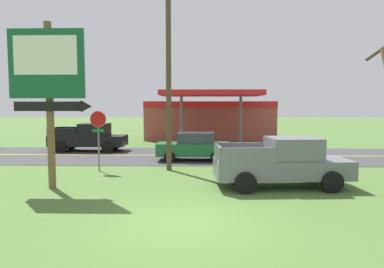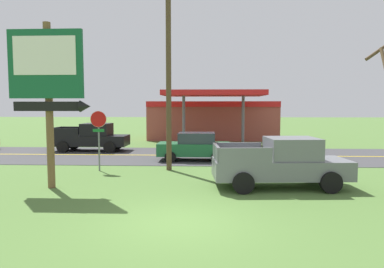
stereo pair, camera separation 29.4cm
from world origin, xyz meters
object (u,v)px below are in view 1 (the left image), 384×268
Objects in this scene: stop_sign at (98,130)px; pickup_grey_parked_on_lawn at (283,163)px; motel_sign at (49,78)px; car_green_mid_lane at (194,146)px; pickup_black_on_road at (89,138)px; gas_station at (210,119)px; utility_pole at (169,66)px.

stop_sign reaches higher than pickup_grey_parked_on_lawn.
car_green_mid_lane is (5.28, 7.23, -3.39)m from motel_sign.
motel_sign is 1.19× the size of pickup_grey_parked_on_lawn.
motel_sign reaches higher than pickup_grey_parked_on_lawn.
pickup_black_on_road is 8.45m from car_green_mid_lane.
motel_sign is 4.38m from stop_sign.
pickup_grey_parked_on_lawn is at bearing -83.11° from gas_station.
pickup_grey_parked_on_lawn is at bearing 3.83° from motel_sign.
pickup_grey_parked_on_lawn is at bearing -61.10° from car_green_mid_lane.
utility_pole is (4.12, 4.14, 0.93)m from motel_sign.
motel_sign is 2.15× the size of stop_sign.
car_green_mid_lane is (1.16, 3.09, -4.33)m from utility_pole.
stop_sign reaches higher than pickup_black_on_road.
motel_sign is at bearing -100.90° from stop_sign.
gas_station is 13.90m from car_green_mid_lane.
utility_pole reaches higher than stop_sign.
pickup_grey_parked_on_lawn is (8.22, -3.13, -1.06)m from stop_sign.
pickup_black_on_road is at bearing 136.24° from pickup_grey_parked_on_lawn.
utility_pole is at bearing -97.93° from gas_station.
motel_sign is at bearing -134.86° from utility_pole.
stop_sign is at bearing -173.09° from utility_pole.
pickup_black_on_road is (-6.28, 7.09, -4.19)m from utility_pole.
pickup_grey_parked_on_lawn is 15.37m from pickup_black_on_road.
utility_pole reaches higher than pickup_black_on_road.
pickup_black_on_road is at bearing 100.91° from motel_sign.
utility_pole is at bearing -48.48° from pickup_black_on_road.
gas_station is at bearing 96.89° from pickup_grey_parked_on_lawn.
utility_pole is (3.40, 0.41, 3.13)m from stop_sign.
stop_sign is 0.70× the size of car_green_mid_lane.
stop_sign is 8.11m from pickup_black_on_road.
motel_sign is 5.91m from utility_pole.
motel_sign reaches higher than pickup_black_on_road.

